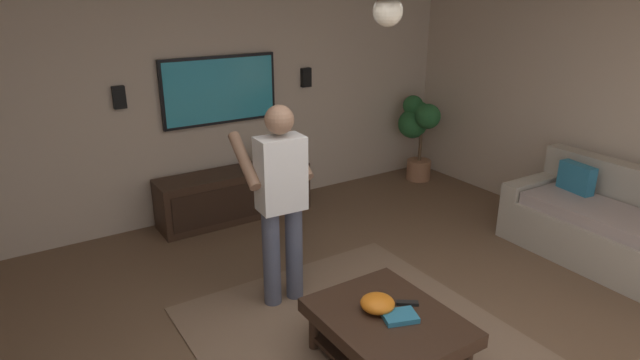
# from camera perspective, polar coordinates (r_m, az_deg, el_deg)

# --- Properties ---
(wall_back_tv) EXTENTS (0.10, 6.87, 2.72)m
(wall_back_tv) POSITION_cam_1_polar(r_m,az_deg,el_deg) (5.85, -13.67, 8.86)
(wall_back_tv) COLOR #BCA893
(wall_back_tv) RESTS_ON ground
(area_rug) EXTENTS (2.56, 2.15, 0.01)m
(area_rug) POSITION_cam_1_polar(r_m,az_deg,el_deg) (3.99, 5.17, -17.63)
(area_rug) COLOR #7A604C
(area_rug) RESTS_ON ground
(couch) EXTENTS (1.91, 0.89, 0.87)m
(couch) POSITION_cam_1_polar(r_m,az_deg,el_deg) (5.64, 29.10, -4.75)
(couch) COLOR #A89E8E
(couch) RESTS_ON ground
(coffee_table) EXTENTS (1.00, 0.80, 0.40)m
(coffee_table) POSITION_cam_1_polar(r_m,az_deg,el_deg) (3.70, 7.29, -15.61)
(coffee_table) COLOR #332116
(coffee_table) RESTS_ON ground
(media_console) EXTENTS (0.45, 1.70, 0.55)m
(media_console) POSITION_cam_1_polar(r_m,az_deg,el_deg) (5.95, -9.14, -1.56)
(media_console) COLOR #332116
(media_console) RESTS_ON ground
(tv) EXTENTS (0.05, 1.29, 0.73)m
(tv) POSITION_cam_1_polar(r_m,az_deg,el_deg) (5.86, -10.73, 9.49)
(tv) COLOR black
(person_standing) EXTENTS (0.56, 0.56, 1.64)m
(person_standing) POSITION_cam_1_polar(r_m,az_deg,el_deg) (4.10, -4.29, -1.60)
(person_standing) COLOR #4C5166
(person_standing) RESTS_ON ground
(potted_plant_tall) EXTENTS (0.62, 0.39, 1.12)m
(potted_plant_tall) POSITION_cam_1_polar(r_m,az_deg,el_deg) (7.09, 10.43, 5.62)
(potted_plant_tall) COLOR #9E6B4C
(potted_plant_tall) RESTS_ON ground
(bowl) EXTENTS (0.23, 0.23, 0.10)m
(bowl) POSITION_cam_1_polar(r_m,az_deg,el_deg) (3.65, 6.22, -13.08)
(bowl) COLOR orange
(bowl) RESTS_ON coffee_table
(remote_white) EXTENTS (0.07, 0.16, 0.02)m
(remote_white) POSITION_cam_1_polar(r_m,az_deg,el_deg) (3.71, 6.79, -13.22)
(remote_white) COLOR white
(remote_white) RESTS_ON coffee_table
(remote_black) EXTENTS (0.12, 0.15, 0.02)m
(remote_black) POSITION_cam_1_polar(r_m,az_deg,el_deg) (3.75, 9.40, -12.96)
(remote_black) COLOR black
(remote_black) RESTS_ON coffee_table
(book) EXTENTS (0.22, 0.26, 0.04)m
(book) POSITION_cam_1_polar(r_m,az_deg,el_deg) (3.60, 8.61, -14.35)
(book) COLOR teal
(book) RESTS_ON coffee_table
(vase_round) EXTENTS (0.22, 0.22, 0.22)m
(vase_round) POSITION_cam_1_polar(r_m,az_deg,el_deg) (5.96, -5.82, 2.57)
(vase_round) COLOR teal
(vase_round) RESTS_ON media_console
(wall_speaker_left) EXTENTS (0.06, 0.12, 0.22)m
(wall_speaker_left) POSITION_cam_1_polar(r_m,az_deg,el_deg) (6.35, -1.52, 10.99)
(wall_speaker_left) COLOR black
(wall_speaker_right) EXTENTS (0.06, 0.12, 0.22)m
(wall_speaker_right) POSITION_cam_1_polar(r_m,az_deg,el_deg) (5.56, -20.84, 8.32)
(wall_speaker_right) COLOR black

